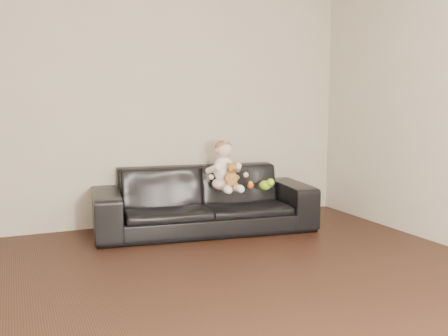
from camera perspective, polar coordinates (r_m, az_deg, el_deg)
name	(u,v)px	position (r m, az deg, el deg)	size (l,w,h in m)	color
wall_back	(121,100)	(5.17, -11.72, 7.67)	(5.00, 5.00, 0.00)	beige
sofa	(204,199)	(4.97, -2.31, -3.60)	(2.14, 0.84, 0.63)	black
baby	(225,169)	(4.88, 0.06, -0.06)	(0.33, 0.41, 0.49)	#F8D3D2
teddy_bear	(232,175)	(4.76, 0.88, -0.81)	(0.13, 0.13, 0.23)	olive
toy_green	(265,185)	(4.94, 4.72, -1.99)	(0.11, 0.14, 0.09)	#97D619
toy_rattle	(250,185)	(5.00, 3.04, -2.01)	(0.07, 0.07, 0.07)	#E2591A
toy_blue_disc	(268,186)	(5.13, 5.08, -2.09)	(0.10, 0.10, 0.01)	blue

